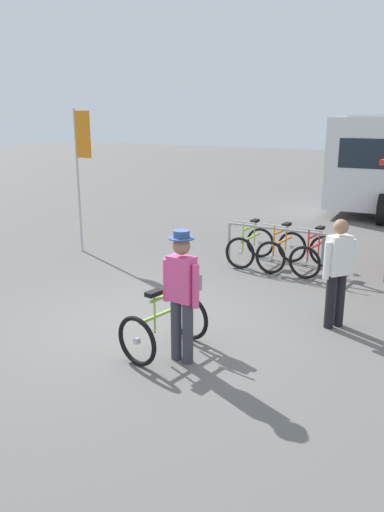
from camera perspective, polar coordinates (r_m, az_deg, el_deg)
ground_plane at (r=7.71m, az=-3.96°, el=-7.83°), size 80.00×80.00×0.00m
bike_rack_rail at (r=10.34m, az=10.33°, el=1.79°), size 2.51×0.08×0.88m
racked_bike_lime at (r=10.85m, az=6.60°, el=1.13°), size 0.67×1.12×0.98m
racked_bike_orange at (r=10.60m, az=10.06°, el=0.64°), size 0.75×1.17×0.98m
racked_bike_red at (r=10.39m, az=13.68°, el=0.13°), size 0.74×1.15×0.97m
featured_bicycle at (r=6.82m, az=-2.41°, el=-6.64°), size 0.83×1.25×1.09m
person_with_featured_bike at (r=6.31m, az=-1.18°, el=-4.00°), size 0.53×0.32×1.72m
pedestrian_with_backpack at (r=7.66m, az=16.00°, el=-1.11°), size 0.45×0.48×1.64m
banner_flag at (r=11.62m, az=-12.40°, el=11.16°), size 0.45×0.05×3.20m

